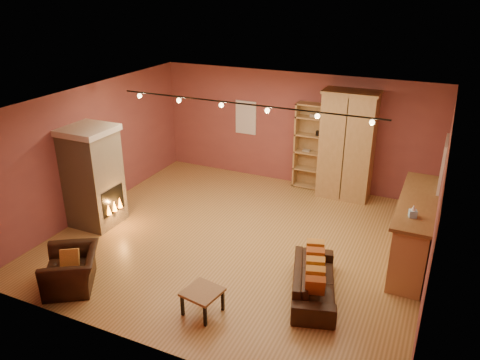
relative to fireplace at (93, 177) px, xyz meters
The scene contains 16 objects.
floor 3.28m from the fireplace, 11.16° to the left, with size 7.00×7.00×0.00m, color olive.
ceiling 3.55m from the fireplace, 11.16° to the left, with size 7.00×7.00×0.00m, color brown.
back_wall 4.92m from the fireplace, 51.69° to the left, with size 7.00×0.02×2.80m, color brown.
left_wall 0.83m from the fireplace, 127.41° to the left, with size 0.02×6.50×2.80m, color brown.
right_wall 6.58m from the fireplace, ahead, with size 0.02×6.50×2.80m, color brown.
fireplace is the anchor object (origin of this frame).
back_window 4.24m from the fireplace, 65.55° to the left, with size 0.56×0.04×0.86m, color silver.
bookcase 5.18m from the fireplace, 46.22° to the left, with size 0.87×0.34×2.13m.
armoire 5.67m from the fireplace, 38.45° to the left, with size 1.25×0.71×2.55m.
bar_counter 6.38m from the fireplace, 11.34° to the left, with size 0.68×2.58×1.23m.
tissue_box 6.22m from the fireplace, ahead, with size 0.15×0.15×0.22m.
right_window 6.84m from the fireplace, 17.08° to the left, with size 0.05×0.90×1.00m, color silver.
loveseat 4.97m from the fireplace, ahead, with size 0.97×1.80×0.74m.
armchair 2.37m from the fireplace, 60.29° to the right, with size 1.07×1.17×0.85m.
coffee_table 3.92m from the fireplace, 25.82° to the right, with size 0.61×0.61×0.40m.
track_rail 3.54m from the fireplace, 14.74° to the left, with size 5.20×0.09×0.13m.
Camera 1 is at (3.42, -7.41, 4.78)m, focal length 35.00 mm.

